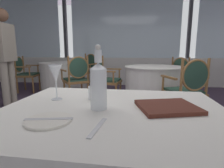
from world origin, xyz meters
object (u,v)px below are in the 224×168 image
Objects in this scene: wine_glass at (56,74)px; dining_chair_0_1 at (89,67)px; dining_chair_0_2 at (25,71)px; dining_chair_1_2 at (105,76)px; side_plate at (49,120)px; menu_book at (167,107)px; dining_chair_1_0 at (188,87)px; water_tumbler at (94,93)px; diner_person_0 at (5,53)px; dining_chair_0_0 at (77,75)px; dining_chair_1_1 at (178,74)px; water_bottle at (98,84)px.

wine_glass reaches higher than dining_chair_0_1.
dining_chair_1_2 reaches higher than dining_chair_0_2.
side_plate is 0.57m from menu_book.
dining_chair_1_2 is (-1.38, 1.05, -0.01)m from dining_chair_1_0.
dining_chair_1_2 is at bearing 95.96° from side_plate.
water_tumbler is 0.43m from menu_book.
menu_book reaches higher than side_plate.
water_tumbler is 0.04× the size of diner_person_0.
dining_chair_1_1 is (2.18, 0.73, -0.02)m from dining_chair_0_0.
side_plate is 0.20× the size of dining_chair_1_2.
dining_chair_1_1 is (1.12, 3.42, -0.36)m from water_bottle.
water_bottle is 4.01× the size of water_tumbler.
dining_chair_1_0 is 1.01× the size of dining_chair_1_2.
dining_chair_0_1 is (-1.30, 4.46, -0.33)m from water_bottle.
menu_book is at bearing 24.85° from side_plate.
water_bottle is 2.91m from dining_chair_0_0.
water_bottle is at bearing 19.20° from dining_chair_1_1.
water_tumbler is 3.47m from dining_chair_1_1.
water_bottle reaches higher than dining_chair_1_0.
wine_glass is 2.65× the size of water_tumbler.
side_plate is at bearing -70.20° from wine_glass.
dining_chair_1_1 is 1.73m from dining_chair_1_2.
diner_person_0 reaches higher than menu_book.
side_plate is 0.20× the size of dining_chair_0_0.
dining_chair_0_2 is 3.83m from dining_chair_1_1.
dining_chair_1_2 is 0.54× the size of diner_person_0.
dining_chair_0_1 is 3.53m from dining_chair_1_0.
water_bottle is at bearing -45.72° from diner_person_0.
water_bottle reaches higher than side_plate.
diner_person_0 reaches higher than side_plate.
dining_chair_0_1 reaches higher than dining_chair_1_2.
wine_glass is 0.21× the size of dining_chair_0_1.
dining_chair_0_2 is (-2.71, 3.37, -0.35)m from water_bottle.
dining_chair_1_1 reaches higher than menu_book.
dining_chair_1_2 is (0.82, -1.71, -0.01)m from dining_chair_0_1.
diner_person_0 reaches higher than dining_chair_0_0.
dining_chair_0_1 is 2.63m from dining_chair_1_1.
diner_person_0 reaches higher than wine_glass.
dining_chair_1_1 is (1.40, 3.29, -0.39)m from wine_glass.
dining_chair_1_0 is at bearing 60.84° from dining_chair_0_1.
dining_chair_0_1 is (-1.65, 4.42, -0.21)m from menu_book.
water_bottle reaches higher than menu_book.
side_plate is 0.68× the size of menu_book.
dining_chair_0_1 is at bearing 103.19° from wine_glass.
dining_chair_1_1 is at bearing 20.41° from diner_person_0.
dining_chair_1_2 is at bearing 47.97° from dining_chair_0_1.
diner_person_0 is (-1.88, 1.94, 0.10)m from wine_glass.
dining_chair_1_1 is (1.29, 3.61, -0.24)m from side_plate.
dining_chair_0_2 is 1.48m from diner_person_0.
water_bottle is at bearing 163.68° from dining_chair_0_0.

